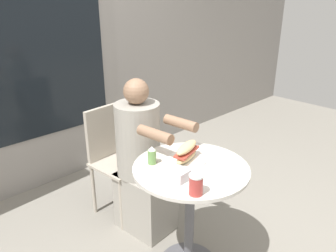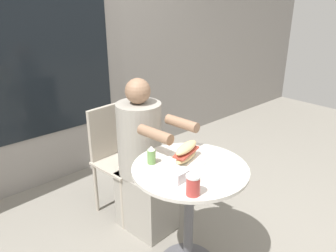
{
  "view_description": "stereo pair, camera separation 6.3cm",
  "coord_description": "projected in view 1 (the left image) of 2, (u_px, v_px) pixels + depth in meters",
  "views": [
    {
      "loc": [
        -1.26,
        -1.11,
        1.66
      ],
      "look_at": [
        0.0,
        0.19,
        0.94
      ],
      "focal_mm": 35.0,
      "sensor_mm": 36.0,
      "label": 1
    },
    {
      "loc": [
        -1.22,
        -1.16,
        1.66
      ],
      "look_at": [
        0.0,
        0.19,
        0.94
      ],
      "focal_mm": 35.0,
      "sensor_mm": 36.0,
      "label": 2
    }
  ],
  "objects": [
    {
      "name": "drink_cup",
      "position": [
        196.0,
        184.0,
        1.62
      ],
      "size": [
        0.07,
        0.07,
        0.11
      ],
      "color": "#B73D38",
      "rests_on": "cafe_table"
    },
    {
      "name": "seated_diner",
      "position": [
        142.0,
        167.0,
        2.36
      ],
      "size": [
        0.36,
        0.58,
        1.15
      ],
      "rotation": [
        0.0,
        0.0,
        3.24
      ],
      "color": "gray",
      "rests_on": "ground_plane"
    },
    {
      "name": "sandwich_on_plate",
      "position": [
        187.0,
        154.0,
        1.95
      ],
      "size": [
        0.24,
        0.24,
        0.11
      ],
      "rotation": [
        0.0,
        0.0,
        0.29
      ],
      "color": "white",
      "rests_on": "cafe_table"
    },
    {
      "name": "cafe_table",
      "position": [
        190.0,
        196.0,
        1.98
      ],
      "size": [
        0.68,
        0.68,
        0.74
      ],
      "color": "beige",
      "rests_on": "ground_plane"
    },
    {
      "name": "napkin_box",
      "position": [
        180.0,
        175.0,
        1.76
      ],
      "size": [
        0.1,
        0.1,
        0.06
      ],
      "rotation": [
        0.0,
        0.0,
        0.06
      ],
      "color": "silver",
      "rests_on": "cafe_table"
    },
    {
      "name": "diner_chair",
      "position": [
        113.0,
        151.0,
        2.58
      ],
      "size": [
        0.41,
        0.41,
        0.87
      ],
      "rotation": [
        0.0,
        0.0,
        3.24
      ],
      "color": "#ADA393",
      "rests_on": "ground_plane"
    },
    {
      "name": "storefront_wall",
      "position": [
        47.0,
        29.0,
        2.76
      ],
      "size": [
        8.0,
        0.09,
        2.8
      ],
      "color": "gray",
      "rests_on": "ground_plane"
    },
    {
      "name": "condiment_bottle",
      "position": [
        152.0,
        155.0,
        1.92
      ],
      "size": [
        0.05,
        0.05,
        0.11
      ],
      "color": "#66934C",
      "rests_on": "cafe_table"
    }
  ]
}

